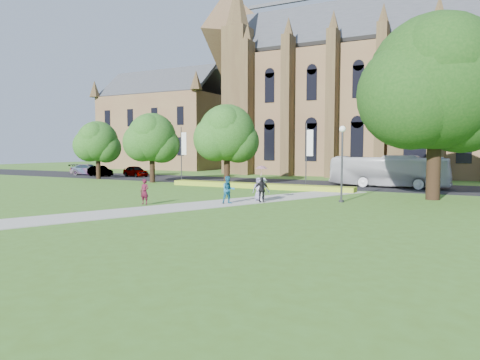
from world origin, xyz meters
The scene contains 23 objects.
ground centered at (0.00, 0.00, 0.00)m, with size 160.00×160.00×0.00m, color #42671F.
road centered at (0.00, 20.00, 0.01)m, with size 160.00×10.00×0.02m, color black.
footpath centered at (0.00, 1.00, 0.02)m, with size 3.20×30.00×0.04m, color #B2B2A8.
flower_hedge centered at (-2.00, 13.20, 0.23)m, with size 18.00×1.40×0.45m, color gold.
cathedral centered at (10.00, 39.73, 12.98)m, with size 52.60×18.25×28.00m.
building_west centered at (-34.00, 42.00, 9.21)m, with size 22.00×14.00×18.30m.
streetlamp centered at (7.50, 6.50, 3.30)m, with size 0.44×0.44×5.24m.
large_tree centered at (13.00, 11.00, 8.37)m, with size 9.60×9.60×13.20m.
street_tree_0 centered at (-15.00, 14.00, 4.87)m, with size 5.20×5.20×7.50m.
street_tree_1 centered at (-6.00, 14.50, 5.22)m, with size 5.60×5.60×8.05m.
street_tree_2 centered at (-24.00, 15.00, 4.53)m, with size 4.80×4.80×6.95m.
banner_pole_0 centered at (2.11, 15.20, 3.39)m, with size 0.70×0.10×6.00m.
banner_pole_1 centered at (-11.89, 15.20, 3.39)m, with size 0.70×0.10×6.00m.
tour_coach centered at (8.65, 19.69, 1.53)m, with size 2.53×10.83×3.02m, color silver.
car_0 centered at (-22.93, 20.38, 0.73)m, with size 1.68×4.17×1.42m, color gray.
car_1 centered at (-27.52, 18.71, 0.71)m, with size 1.45×4.16×1.37m, color gray.
car_2 centered at (-31.09, 20.11, 0.76)m, with size 2.08×5.13×1.49m, color gray.
pedestrian_0 centered at (-3.60, -0.87, 0.87)m, with size 0.61×0.40×1.67m, color #4E1225.
pedestrian_1 centered at (1.07, 2.01, 0.95)m, with size 0.89×0.69×1.83m, color #1B6287.
pedestrian_2 centered at (2.57, 4.29, 0.85)m, with size 1.05×0.60×1.62m, color white.
pedestrian_3 centered at (2.71, 3.75, 0.90)m, with size 1.01×0.42×1.72m, color black.
pedestrian_4 centered at (2.17, 4.42, 0.85)m, with size 0.79×0.52×1.63m, color slate.
parasol centered at (2.35, 4.52, 2.04)m, with size 0.84×0.84×0.74m, color #E9A4B2.
Camera 1 is at (14.77, -22.70, 3.72)m, focal length 32.00 mm.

